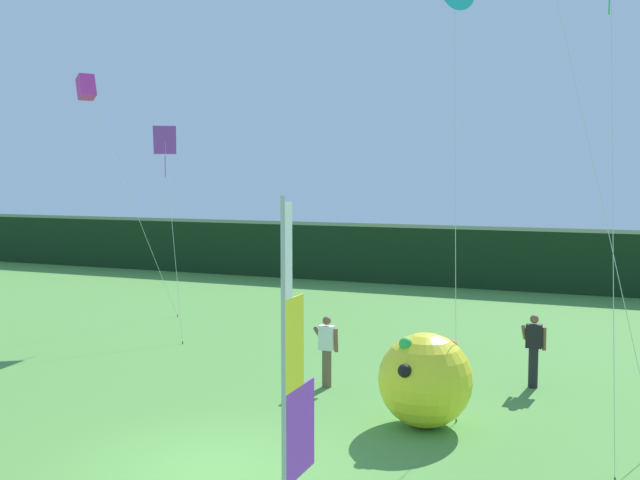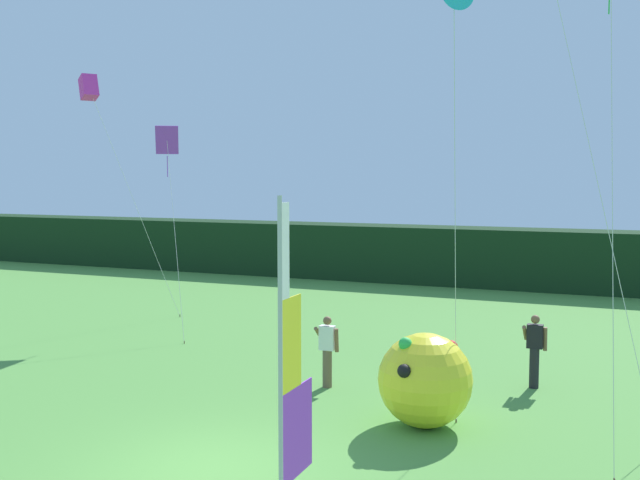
{
  "view_description": "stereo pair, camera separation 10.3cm",
  "coord_description": "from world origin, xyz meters",
  "px_view_note": "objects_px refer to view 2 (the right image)",
  "views": [
    {
      "loc": [
        6.19,
        -10.35,
        4.92
      ],
      "look_at": [
        0.51,
        3.53,
        3.61
      ],
      "focal_mm": 41.37,
      "sensor_mm": 36.0,
      "label": 1
    },
    {
      "loc": [
        6.29,
        -10.31,
        4.92
      ],
      "look_at": [
        0.51,
        3.53,
        3.61
      ],
      "focal_mm": 41.37,
      "sensor_mm": 36.0,
      "label": 2
    }
  ],
  "objects_px": {
    "banner_flag": "(290,379)",
    "person_near_banner": "(535,349)",
    "inflatable_balloon": "(425,380)",
    "kite_green_diamond_1": "(611,0)",
    "kite_purple_diamond_3": "(167,147)",
    "person_mid_field": "(327,349)",
    "kite_magenta_box_2": "(89,88)"
  },
  "relations": [
    {
      "from": "person_near_banner",
      "to": "kite_green_diamond_1",
      "type": "bearing_deg",
      "value": -68.5
    },
    {
      "from": "person_near_banner",
      "to": "inflatable_balloon",
      "type": "relative_size",
      "value": 0.91
    },
    {
      "from": "banner_flag",
      "to": "person_mid_field",
      "type": "bearing_deg",
      "value": 108.23
    },
    {
      "from": "inflatable_balloon",
      "to": "kite_green_diamond_1",
      "type": "bearing_deg",
      "value": -4.4
    },
    {
      "from": "person_near_banner",
      "to": "inflatable_balloon",
      "type": "height_order",
      "value": "inflatable_balloon"
    },
    {
      "from": "kite_magenta_box_2",
      "to": "kite_purple_diamond_3",
      "type": "distance_m",
      "value": 3.47
    },
    {
      "from": "person_near_banner",
      "to": "person_mid_field",
      "type": "distance_m",
      "value": 4.81
    },
    {
      "from": "inflatable_balloon",
      "to": "kite_magenta_box_2",
      "type": "xyz_separation_m",
      "value": [
        -13.37,
        6.43,
        6.94
      ]
    },
    {
      "from": "kite_magenta_box_2",
      "to": "kite_green_diamond_1",
      "type": "bearing_deg",
      "value": -21.96
    },
    {
      "from": "kite_magenta_box_2",
      "to": "kite_purple_diamond_3",
      "type": "bearing_deg",
      "value": 8.7
    },
    {
      "from": "kite_purple_diamond_3",
      "to": "inflatable_balloon",
      "type": "bearing_deg",
      "value": -32.99
    },
    {
      "from": "inflatable_balloon",
      "to": "kite_green_diamond_1",
      "type": "xyz_separation_m",
      "value": [
        3.18,
        -0.24,
        6.93
      ]
    },
    {
      "from": "banner_flag",
      "to": "person_near_banner",
      "type": "height_order",
      "value": "banner_flag"
    },
    {
      "from": "inflatable_balloon",
      "to": "kite_green_diamond_1",
      "type": "height_order",
      "value": "kite_green_diamond_1"
    },
    {
      "from": "inflatable_balloon",
      "to": "kite_green_diamond_1",
      "type": "distance_m",
      "value": 7.63
    },
    {
      "from": "person_mid_field",
      "to": "kite_purple_diamond_3",
      "type": "distance_m",
      "value": 10.54
    },
    {
      "from": "kite_magenta_box_2",
      "to": "person_near_banner",
      "type": "bearing_deg",
      "value": -10.74
    },
    {
      "from": "person_near_banner",
      "to": "person_mid_field",
      "type": "height_order",
      "value": "person_near_banner"
    },
    {
      "from": "person_mid_field",
      "to": "inflatable_balloon",
      "type": "distance_m",
      "value": 3.3
    },
    {
      "from": "banner_flag",
      "to": "kite_purple_diamond_3",
      "type": "xyz_separation_m",
      "value": [
        -10.07,
        12.05,
        3.64
      ]
    },
    {
      "from": "person_mid_field",
      "to": "kite_green_diamond_1",
      "type": "distance_m",
      "value": 9.4
    },
    {
      "from": "person_mid_field",
      "to": "kite_purple_diamond_3",
      "type": "bearing_deg",
      "value": 146.83
    },
    {
      "from": "inflatable_balloon",
      "to": "kite_purple_diamond_3",
      "type": "distance_m",
      "value": 13.53
    },
    {
      "from": "person_near_banner",
      "to": "kite_green_diamond_1",
      "type": "relative_size",
      "value": 0.19
    },
    {
      "from": "person_near_banner",
      "to": "kite_green_diamond_1",
      "type": "xyz_separation_m",
      "value": [
        1.5,
        -3.82,
        6.95
      ]
    },
    {
      "from": "person_near_banner",
      "to": "person_mid_field",
      "type": "bearing_deg",
      "value": -158.03
    },
    {
      "from": "banner_flag",
      "to": "person_mid_field",
      "type": "xyz_separation_m",
      "value": [
        -2.3,
        6.97,
        -1.35
      ]
    },
    {
      "from": "person_near_banner",
      "to": "kite_magenta_box_2",
      "type": "bearing_deg",
      "value": 169.26
    },
    {
      "from": "kite_purple_diamond_3",
      "to": "person_near_banner",
      "type": "bearing_deg",
      "value": -15.02
    },
    {
      "from": "person_near_banner",
      "to": "person_mid_field",
      "type": "relative_size",
      "value": 1.03
    },
    {
      "from": "banner_flag",
      "to": "inflatable_balloon",
      "type": "height_order",
      "value": "banner_flag"
    },
    {
      "from": "kite_green_diamond_1",
      "to": "kite_purple_diamond_3",
      "type": "xyz_separation_m",
      "value": [
        -13.74,
        7.1,
        -1.99
      ]
    }
  ]
}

